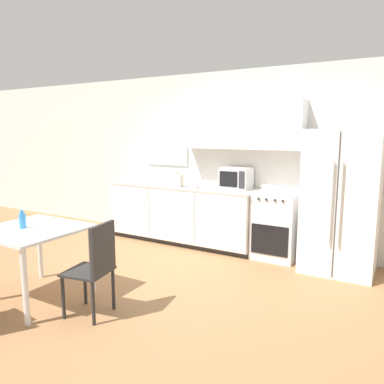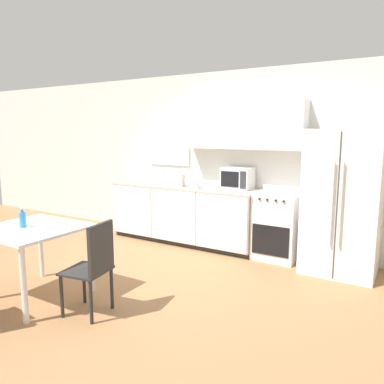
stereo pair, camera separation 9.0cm
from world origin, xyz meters
name	(u,v)px [view 1 (the left image)]	position (x,y,z in m)	size (l,w,h in m)	color
ground_plane	(146,281)	(0.00, 0.00, 0.00)	(12.00, 12.00, 0.00)	#9E7047
wall_back	(221,153)	(0.07, 1.93, 1.44)	(12.00, 0.38, 2.70)	silver
kitchen_counter	(182,214)	(-0.46, 1.61, 0.47)	(2.52, 0.67, 0.93)	#333333
oven_range	(276,225)	(1.09, 1.63, 0.47)	(0.59, 0.61, 0.93)	white
refrigerator	(341,201)	(1.94, 1.55, 0.91)	(0.88, 0.81, 1.82)	white
kitchen_sink	(157,182)	(-0.96, 1.61, 0.95)	(0.69, 0.43, 0.20)	#B7BABC
microwave	(236,178)	(0.41, 1.73, 1.09)	(0.44, 0.34, 0.32)	silver
coffee_mug	(196,186)	(-0.10, 1.40, 0.98)	(0.13, 0.09, 0.09)	white
grocery_bag_0	(176,179)	(-0.48, 1.44, 1.05)	(0.22, 0.20, 0.27)	silver
dining_table	(32,238)	(-0.75, -0.98, 0.67)	(0.99, 0.95, 0.78)	white
dining_chair_side	(96,263)	(0.12, -0.93, 0.54)	(0.46, 0.46, 0.93)	#282828
drink_bottle	(22,220)	(-0.82, -1.02, 0.87)	(0.07, 0.07, 0.21)	#338CD8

